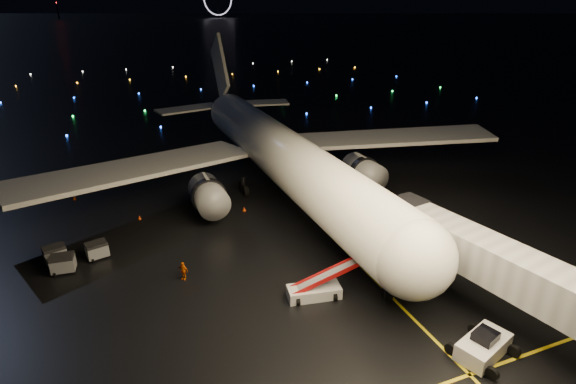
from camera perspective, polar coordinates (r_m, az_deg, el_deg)
name	(u,v)px	position (r m, az deg, el deg)	size (l,w,h in m)	color
ground	(114,40)	(327.30, -21.25, 17.55)	(2000.00, 2000.00, 0.00)	black
lane_centre	(312,218)	(50.95, 3.07, -3.28)	(0.25, 80.00, 0.02)	yellow
airliner	(271,119)	(57.37, -2.19, 9.20)	(62.73, 59.59, 17.77)	white
pushback_tug	(484,344)	(35.04, 23.61, -17.26)	(4.09, 2.14, 1.95)	silver
belt_loader	(314,281)	(37.35, 3.36, -11.21)	(6.41, 1.75, 3.11)	silver
crew_c	(183,271)	(40.89, -13.17, -9.70)	(1.00, 0.42, 1.71)	#E55C04
safety_cone_0	(244,209)	(52.71, -5.58, -2.14)	(0.43, 0.43, 0.49)	#E43E08
safety_cone_1	(215,198)	(55.95, -9.30, -0.81)	(0.43, 0.43, 0.49)	#E43E08
safety_cone_2	(139,217)	(53.21, -18.35, -3.06)	(0.39, 0.39, 0.45)	#E43E08
safety_cone_3	(74,198)	(61.35, -25.50, -0.68)	(0.43, 0.43, 0.48)	#E43E08
ferris_wheel	(218,0)	(767.22, -8.89, 22.96)	(50.00, 4.00, 52.00)	black
taxiway_lights	(138,89)	(134.51, -18.56, 12.24)	(164.00, 92.00, 0.36)	black
baggage_cart_0	(63,264)	(45.57, -26.67, -8.14)	(1.98, 1.39, 1.68)	gray
baggage_cart_1	(97,250)	(46.61, -23.08, -6.82)	(1.90, 1.33, 1.61)	gray
baggage_cart_2	(55,254)	(47.60, -27.48, -7.01)	(1.91, 1.34, 1.63)	gray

